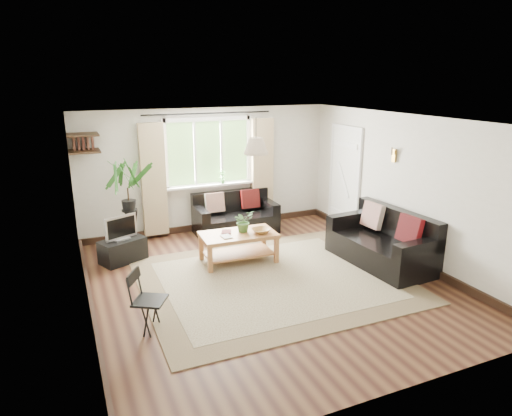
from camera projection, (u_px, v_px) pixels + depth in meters
name	position (u px, v px, depth m)	size (l,w,h in m)	color
floor	(267.00, 282.00, 6.84)	(5.50, 5.50, 0.00)	black
ceiling	(268.00, 120.00, 6.17)	(5.50, 5.50, 0.00)	white
wall_back	(208.00, 170.00, 8.93)	(5.00, 0.02, 2.40)	beige
wall_front	(396.00, 282.00, 4.08)	(5.00, 0.02, 2.40)	beige
wall_left	(81.00, 227.00, 5.55)	(0.02, 5.50, 2.40)	beige
wall_right	(406.00, 189.00, 7.46)	(0.02, 5.50, 2.40)	beige
rug	(272.00, 280.00, 6.89)	(3.82, 3.27, 0.02)	#BEB693
window	(208.00, 153.00, 8.79)	(2.50, 0.16, 2.16)	white
door	(344.00, 180.00, 9.00)	(0.06, 0.96, 2.06)	silver
corner_shelf	(84.00, 143.00, 7.65)	(0.50, 0.50, 0.34)	black
pendant_lamp	(256.00, 142.00, 6.62)	(0.36, 0.36, 0.54)	beige
wall_sconce	(393.00, 153.00, 7.55)	(0.12, 0.12, 0.28)	beige
sofa_back	(236.00, 214.00, 8.90)	(1.58, 0.79, 0.74)	black
sofa_right	(381.00, 239.00, 7.39)	(0.89, 1.79, 0.84)	black
coffee_table	(238.00, 248.00, 7.52)	(1.22, 0.67, 0.50)	brown
table_plant	(243.00, 221.00, 7.49)	(0.33, 0.28, 0.36)	#355B24
bowl	(261.00, 231.00, 7.46)	(0.29, 0.29, 0.07)	olive
book_a	(222.00, 237.00, 7.24)	(0.15, 0.21, 0.02)	silver
book_b	(222.00, 232.00, 7.48)	(0.16, 0.21, 0.02)	#522421
tv_stand	(123.00, 250.00, 7.55)	(0.72, 0.40, 0.39)	black
tv	(121.00, 227.00, 7.44)	(0.55, 0.18, 0.42)	#A5A5AA
palm_stand	(129.00, 206.00, 7.90)	(0.62, 0.62, 1.60)	black
folding_chair	(150.00, 302.00, 5.44)	(0.39, 0.39, 0.76)	black
sill_plant	(223.00, 177.00, 8.95)	(0.14, 0.10, 0.27)	#2D6023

